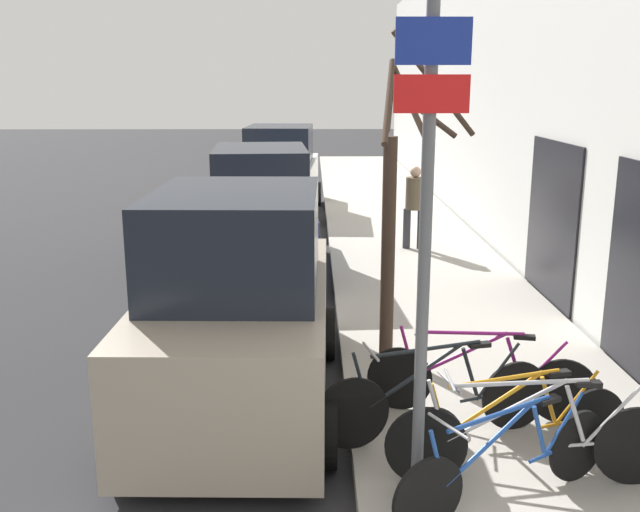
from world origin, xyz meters
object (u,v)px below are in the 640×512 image
signpost (425,241)px  parked_car_0 (240,312)px  street_tree (394,210)px  bicycle_4 (480,379)px  bicycle_3 (436,398)px  parked_car_1 (261,217)px  parked_car_2 (281,175)px  bicycle_1 (531,439)px  bicycle_0 (508,463)px  bicycle_2 (514,425)px  pedestrian_near (415,202)px

signpost → parked_car_0: 2.87m
street_tree → bicycle_4: bearing=-67.3°
bicycle_3 → street_tree: size_ratio=0.59×
parked_car_0 → parked_car_1: size_ratio=0.93×
bicycle_4 → parked_car_2: size_ratio=0.50×
bicycle_1 → parked_car_2: bearing=11.7°
bicycle_0 → bicycle_3: size_ratio=0.86×
bicycle_0 → bicycle_1: bicycle_1 is taller
parked_car_2 → street_tree: size_ratio=1.16×
parked_car_1 → parked_car_2: parked_car_2 is taller
bicycle_2 → parked_car_2: parked_car_2 is taller
parked_car_0 → parked_car_1: (-0.15, 5.46, -0.02)m
street_tree → signpost: bearing=-92.5°
bicycle_4 → pedestrian_near: 7.28m
parked_car_2 → pedestrian_near: (2.81, -4.64, 0.06)m
bicycle_0 → bicycle_4: bicycle_4 is taller
bicycle_2 → parked_car_2: (-2.52, 12.80, 0.52)m
parked_car_2 → pedestrian_near: bearing=-55.9°
bicycle_2 → bicycle_4: size_ratio=0.97×
bicycle_3 → parked_car_1: (-2.04, 6.50, 0.47)m
bicycle_0 → bicycle_1: bearing=-69.4°
bicycle_0 → signpost: bearing=58.8°
bicycle_1 → parked_car_2: parked_car_2 is taller
bicycle_2 → parked_car_0: 2.94m
parked_car_1 → bicycle_1: bearing=-73.9°
bicycle_4 → parked_car_1: size_ratio=0.48×
signpost → bicycle_0: bearing=-3.0°
bicycle_2 → bicycle_4: (-0.08, 0.91, 0.02)m
bicycle_3 → pedestrian_near: 7.77m
bicycle_2 → pedestrian_near: bearing=-15.2°
bicycle_0 → street_tree: street_tree is taller
bicycle_1 → bicycle_2: (-0.04, 0.32, -0.03)m
bicycle_1 → pedestrian_near: 8.50m
bicycle_2 → bicycle_3: size_ratio=0.95×
bicycle_0 → parked_car_1: (-2.40, 7.58, 0.50)m
bicycle_2 → bicycle_0: bearing=147.4°
signpost → parked_car_1: 7.83m
bicycle_0 → parked_car_0: bearing=18.4°
bicycle_0 → bicycle_3: bearing=-9.4°
parked_car_1 → bicycle_0: bearing=-76.4°
parked_car_0 → street_tree: (1.69, 1.06, 0.88)m
bicycle_1 → parked_car_0: (-2.51, 1.82, 0.49)m
parked_car_2 → parked_car_1: bearing=-88.1°
bicycle_3 → parked_car_2: parked_car_2 is taller
signpost → parked_car_2: bearing=96.9°
signpost → bicycle_3: bearing=72.7°
bicycle_0 → bicycle_4: 1.54m
bicycle_2 → parked_car_2: 13.05m
bicycle_0 → street_tree: 3.52m
bicycle_1 → bicycle_2: 0.33m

